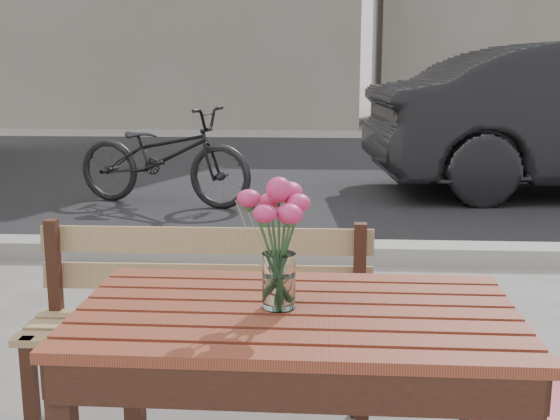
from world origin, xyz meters
TOP-DOWN VIEW (x-y plane):
  - street at (0.00, 5.06)m, footprint 30.00×8.12m
  - main_table at (0.19, 0.09)m, footprint 1.14×0.68m
  - main_bench at (-0.18, 0.77)m, footprint 1.25×0.38m
  - main_vase at (0.14, 0.09)m, footprint 0.19×0.19m
  - bicycle at (-1.23, 4.85)m, footprint 1.88×1.08m

SIDE VIEW (x-z plane):
  - street at x=0.00m, z-range -0.03..0.09m
  - bicycle at x=-1.23m, z-range 0.00..0.93m
  - main_bench at x=-0.18m, z-range 0.08..0.86m
  - main_table at x=0.19m, z-range 0.24..0.94m
  - main_vase at x=0.14m, z-range 0.74..1.08m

